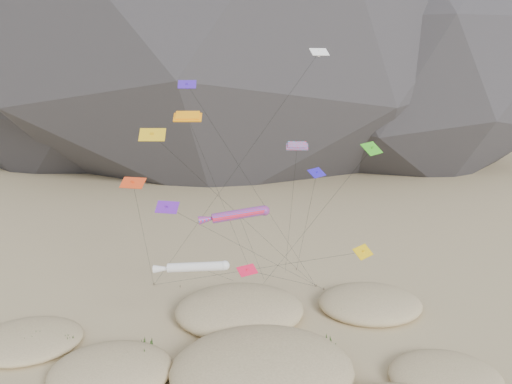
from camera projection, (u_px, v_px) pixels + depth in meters
dunes at (238, 372)px, 45.84m from camera, size 51.09×37.87×4.24m
dune_grass at (239, 369)px, 46.07m from camera, size 42.26×27.38×1.46m
kite_stakes at (248, 286)px, 65.07m from camera, size 22.03×7.25×0.30m
rainbow_tube_kite at (236, 215)px, 49.55m from camera, size 8.38×15.36×14.48m
white_tube_kite at (193, 267)px, 45.85m from camera, size 8.45×19.74×10.80m
orange_parafoil at (189, 119)px, 49.71m from camera, size 8.99×14.93×23.68m
multi_parafoil at (297, 149)px, 50.04m from camera, size 2.63×15.74×20.70m
delta_kites at (257, 177)px, 49.31m from camera, size 26.31×22.19×29.71m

